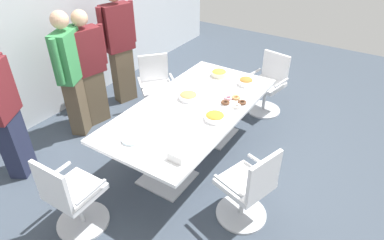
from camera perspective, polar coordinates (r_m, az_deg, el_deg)
The scene contains 18 objects.
ground_plane at distance 4.44m, azimuth 0.00°, elevation -5.97°, with size 10.00×10.00×0.01m, color #3D4754.
back_wall at distance 5.32m, azimuth -23.17°, elevation 15.56°, with size 8.00×0.10×2.80m, color silver.
conference_table at distance 4.06m, azimuth 0.00°, elevation 0.88°, with size 2.40×1.20×0.75m.
office_chair_0 at distance 3.51m, azimuth -19.92°, elevation -12.54°, with size 0.55×0.55×0.91m.
office_chair_1 at distance 3.43m, azimuth 9.62°, elevation -11.77°, with size 0.68×0.68×0.91m.
office_chair_2 at distance 5.30m, azimuth 12.89°, elevation 5.62°, with size 0.63×0.63×0.91m.
office_chair_3 at distance 5.12m, azimuth -6.11°, elevation 5.23°, with size 0.76×0.76×0.91m.
person_standing_0 at distance 4.23m, azimuth -29.78°, elevation 1.40°, with size 0.56×0.42×1.69m.
person_standing_1 at distance 4.72m, azimuth -20.02°, elevation 7.49°, with size 0.59×0.39×1.73m.
person_standing_2 at distance 4.90m, azimuth -17.32°, elevation 8.53°, with size 0.61×0.31×1.67m.
person_standing_3 at distance 5.36m, azimuth -12.35°, elevation 12.63°, with size 0.61×0.33×1.84m.
snack_bowl_pretzels at distance 4.51m, azimuth 9.25°, elevation 6.55°, with size 0.20×0.20×0.11m.
snack_bowl_chips_orange at distance 3.73m, azimuth 3.95°, elevation 0.56°, with size 0.23×0.23×0.09m.
snack_bowl_cookies at distance 4.12m, azimuth -0.63°, elevation 4.13°, with size 0.24×0.24×0.09m.
snack_bowl_chips_yellow at distance 4.71m, azimuth 4.66°, elevation 8.05°, with size 0.22×0.22×0.10m.
donut_platter at distance 4.08m, azimuth 7.14°, elevation 3.13°, with size 0.31×0.31×0.04m.
plate_stack at distance 3.48m, azimuth -10.33°, elevation -3.28°, with size 0.21×0.21×0.03m.
napkin_pile at distance 3.19m, azimuth -2.21°, elevation -5.93°, with size 0.17×0.17×0.09m, color white.
Camera 1 is at (-2.87, -1.85, 2.83)m, focal length 31.04 mm.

